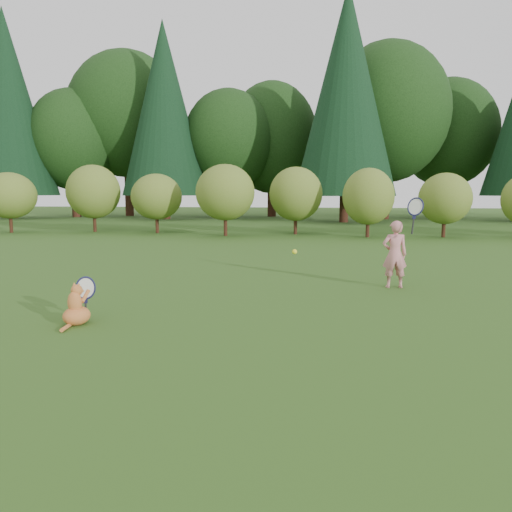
# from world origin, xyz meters

# --- Properties ---
(ground) EXTENTS (100.00, 100.00, 0.00)m
(ground) POSITION_xyz_m (0.00, 0.00, 0.00)
(ground) COLOR #2A4B15
(ground) RESTS_ON ground
(shrub_row) EXTENTS (28.00, 3.00, 2.80)m
(shrub_row) POSITION_xyz_m (0.00, 13.00, 1.40)
(shrub_row) COLOR #5D7123
(shrub_row) RESTS_ON ground
(woodland_backdrop) EXTENTS (48.00, 10.00, 15.00)m
(woodland_backdrop) POSITION_xyz_m (0.00, 23.00, 7.50)
(woodland_backdrop) COLOR black
(woodland_backdrop) RESTS_ON ground
(child) EXTENTS (0.71, 0.48, 1.78)m
(child) POSITION_xyz_m (2.50, 2.17, 0.63)
(child) COLOR #D17D82
(child) RESTS_ON ground
(cat) EXTENTS (0.48, 0.74, 0.74)m
(cat) POSITION_xyz_m (-1.88, -0.96, 0.28)
(cat) COLOR #B75723
(cat) RESTS_ON ground
(tennis_ball) EXTENTS (0.07, 0.07, 0.07)m
(tennis_ball) POSITION_xyz_m (0.83, 0.29, 0.84)
(tennis_ball) COLOR yellow
(tennis_ball) RESTS_ON ground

